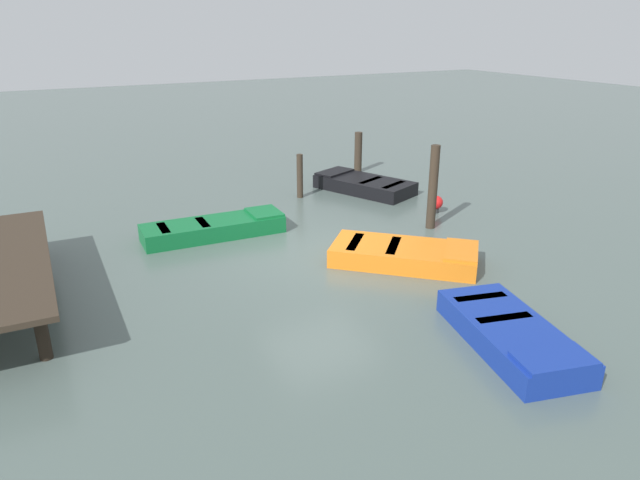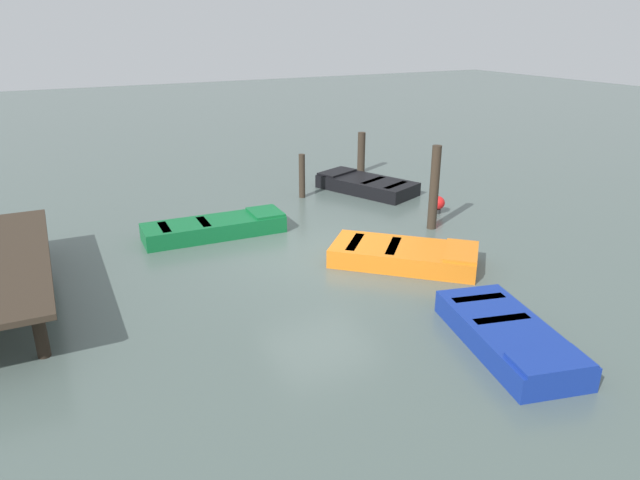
% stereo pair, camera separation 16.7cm
% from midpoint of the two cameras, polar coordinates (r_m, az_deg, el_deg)
% --- Properties ---
extents(ground_plane, '(80.00, 80.00, 0.00)m').
position_cam_midpoint_polar(ground_plane, '(13.04, 0.37, -1.44)').
color(ground_plane, '#4C5B56').
extents(rowboat_black, '(3.32, 2.41, 0.46)m').
position_cam_midpoint_polar(rowboat_black, '(17.95, 4.86, 5.50)').
color(rowboat_black, black).
rests_on(rowboat_black, ground_plane).
extents(rowboat_blue, '(3.07, 1.89, 0.46)m').
position_cam_midpoint_polar(rowboat_blue, '(9.87, 18.62, -8.97)').
color(rowboat_blue, navy).
rests_on(rowboat_blue, ground_plane).
extents(rowboat_orange, '(3.14, 3.20, 0.46)m').
position_cam_midpoint_polar(rowboat_orange, '(12.60, 8.78, -1.45)').
color(rowboat_orange, orange).
rests_on(rowboat_orange, ground_plane).
extents(rowboat_green, '(1.21, 3.46, 0.46)m').
position_cam_midpoint_polar(rowboat_green, '(14.34, -9.98, 1.27)').
color(rowboat_green, '#0F602D').
rests_on(rowboat_green, ground_plane).
extents(mooring_piling_near_right, '(0.26, 0.26, 1.39)m').
position_cam_midpoint_polar(mooring_piling_near_right, '(20.23, 4.35, 8.65)').
color(mooring_piling_near_right, '#33281E').
rests_on(mooring_piling_near_right, ground_plane).
extents(mooring_piling_center, '(0.18, 0.18, 1.31)m').
position_cam_midpoint_polar(mooring_piling_center, '(17.16, -1.52, 6.36)').
color(mooring_piling_center, '#33281E').
rests_on(mooring_piling_center, ground_plane).
extents(mooring_piling_far_left, '(0.23, 0.23, 2.13)m').
position_cam_midpoint_polar(mooring_piling_far_left, '(14.67, 11.57, 5.08)').
color(mooring_piling_far_left, '#33281E').
rests_on(mooring_piling_far_left, ground_plane).
extents(marker_buoy, '(0.36, 0.36, 0.48)m').
position_cam_midpoint_polar(marker_buoy, '(16.11, 11.92, 3.58)').
color(marker_buoy, '#262626').
rests_on(marker_buoy, ground_plane).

